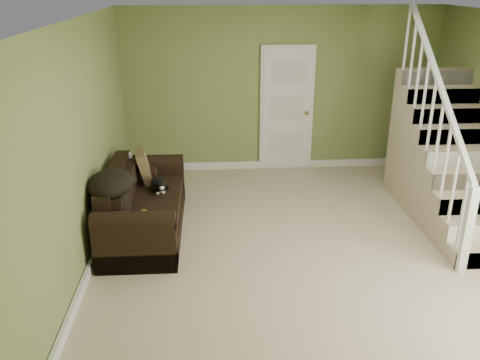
{
  "coord_description": "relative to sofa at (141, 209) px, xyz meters",
  "views": [
    {
      "loc": [
        -1.14,
        -5.24,
        2.98
      ],
      "look_at": [
        -0.81,
        0.2,
        0.8
      ],
      "focal_mm": 38.0,
      "sensor_mm": 36.0,
      "label": 1
    }
  ],
  "objects": [
    {
      "name": "throw_blanket",
      "position": [
        -0.25,
        -0.46,
        0.53
      ],
      "size": [
        0.57,
        0.71,
        0.27
      ],
      "primitive_type": "ellipsoid",
      "rotation": [
        0.0,
        0.0,
        -0.13
      ],
      "color": "black",
      "rests_on": "sofa"
    },
    {
      "name": "staircase",
      "position": [
        4.01,
        0.42,
        0.33
      ],
      "size": [
        1.0,
        2.51,
        2.82
      ],
      "color": "#C5AF8E",
      "rests_on": "floor"
    },
    {
      "name": "ceiling",
      "position": [
        2.01,
        -0.54,
        2.29
      ],
      "size": [
        5.0,
        5.5,
        0.01
      ],
      "primitive_type": "cube",
      "color": "white",
      "rests_on": "wall_back"
    },
    {
      "name": "door",
      "position": [
        2.12,
        2.16,
        0.7
      ],
      "size": [
        0.86,
        0.12,
        2.02
      ],
      "color": "white",
      "rests_on": "floor"
    },
    {
      "name": "side_table",
      "position": [
        -0.11,
        0.71,
        0.0
      ],
      "size": [
        0.5,
        0.5,
        0.83
      ],
      "rotation": [
        0.0,
        0.0,
        0.0
      ],
      "color": "black",
      "rests_on": "floor"
    },
    {
      "name": "floor",
      "position": [
        2.01,
        -0.54,
        -0.31
      ],
      "size": [
        5.0,
        5.5,
        0.01
      ],
      "primitive_type": "cube",
      "color": "#C5AF8E",
      "rests_on": "ground"
    },
    {
      "name": "wall_back",
      "position": [
        2.01,
        2.21,
        0.99
      ],
      "size": [
        5.0,
        0.04,
        2.6
      ],
      "primitive_type": "cube",
      "color": "olive",
      "rests_on": "floor"
    },
    {
      "name": "baseboard_back",
      "position": [
        2.01,
        2.18,
        -0.25
      ],
      "size": [
        5.0,
        0.04,
        0.12
      ],
      "primitive_type": "cube",
      "color": "white",
      "rests_on": "floor"
    },
    {
      "name": "baseboard_left",
      "position": [
        -0.46,
        -0.54,
        -0.25
      ],
      "size": [
        0.04,
        5.5,
        0.12
      ],
      "primitive_type": "cube",
      "color": "white",
      "rests_on": "floor"
    },
    {
      "name": "wall_front",
      "position": [
        2.01,
        -3.29,
        0.99
      ],
      "size": [
        5.0,
        0.04,
        2.6
      ],
      "primitive_type": "cube",
      "color": "olive",
      "rests_on": "floor"
    },
    {
      "name": "cat",
      "position": [
        0.21,
        0.21,
        0.22
      ],
      "size": [
        0.3,
        0.5,
        0.24
      ],
      "rotation": [
        0.0,
        0.0,
        0.28
      ],
      "color": "black",
      "rests_on": "sofa"
    },
    {
      "name": "wall_left",
      "position": [
        -0.49,
        -0.54,
        0.99
      ],
      "size": [
        0.04,
        5.5,
        2.6
      ],
      "primitive_type": "cube",
      "color": "olive",
      "rests_on": "floor"
    },
    {
      "name": "banana",
      "position": [
        0.12,
        -0.44,
        0.16
      ],
      "size": [
        0.16,
        0.17,
        0.05
      ],
      "primitive_type": "ellipsoid",
      "rotation": [
        0.0,
        0.0,
        0.76
      ],
      "color": "yellow",
      "rests_on": "sofa"
    },
    {
      "name": "sofa",
      "position": [
        0.0,
        0.0,
        0.0
      ],
      "size": [
        0.89,
        2.06,
        0.81
      ],
      "color": "black",
      "rests_on": "floor"
    },
    {
      "name": "throw_pillow",
      "position": [
        -0.01,
        0.63,
        0.31
      ],
      "size": [
        0.3,
        0.5,
        0.48
      ],
      "primitive_type": "cube",
      "rotation": [
        0.0,
        -0.24,
        0.16
      ],
      "color": "#47321C",
      "rests_on": "sofa"
    }
  ]
}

